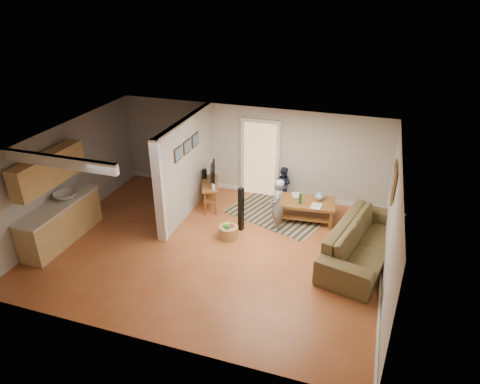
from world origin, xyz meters
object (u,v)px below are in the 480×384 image
speaker_left (241,209)px  toy_basket (229,231)px  sofa (361,258)px  speaker_right (205,185)px  coffee_table (308,205)px  child (276,229)px  toddler (282,201)px  tv_console (211,185)px

speaker_left → toy_basket: 0.61m
sofa → speaker_right: size_ratio=3.03×
speaker_left → coffee_table: bearing=52.3°
child → toddler: child is taller
coffee_table → child: size_ratio=1.09×
sofa → toy_basket: bearing=106.0°
sofa → coffee_table: coffee_table is taller
sofa → speaker_right: speaker_right is taller
sofa → speaker_right: (-4.30, 1.44, 0.48)m
sofa → toy_basket: (-3.07, -0.12, 0.17)m
coffee_table → child: (-0.64, -0.69, -0.42)m
speaker_right → child: size_ratio=0.72×
sofa → child: bearing=87.9°
toy_basket → toddler: size_ratio=0.45×
coffee_table → toddler: size_ratio=1.43×
speaker_left → toy_basket: speaker_left is taller
speaker_right → child: speaker_right is taller
speaker_right → toy_basket: speaker_right is taller
speaker_right → toy_basket: 2.01m
toy_basket → child: (0.98, 0.72, -0.17)m
speaker_right → tv_console: bearing=-32.5°
tv_console → child: (1.95, -0.62, -0.63)m
toy_basket → tv_console: bearing=125.9°
speaker_left → child: speaker_left is taller
speaker_right → toddler: (2.02, 0.66, -0.48)m
speaker_right → toy_basket: size_ratio=2.10×
speaker_right → sofa: bearing=-10.9°
coffee_table → speaker_left: size_ratio=1.29×
speaker_right → toddler: bearing=25.6°
speaker_right → coffee_table: bearing=4.5°
speaker_right → toy_basket: (1.23, -1.56, -0.31)m
speaker_left → toddler: size_ratio=1.10×
sofa → speaker_right: 4.56m
speaker_left → toddler: speaker_left is taller
sofa → toddler: 3.09m
sofa → tv_console: size_ratio=2.49×
tv_console → toddler: (1.76, 0.88, -0.63)m
tv_console → speaker_left: bearing=-59.6°
coffee_table → toddler: bearing=135.7°
coffee_table → tv_console: size_ratio=1.24×
coffee_table → tv_console: 2.60m
child → toddler: 1.51m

